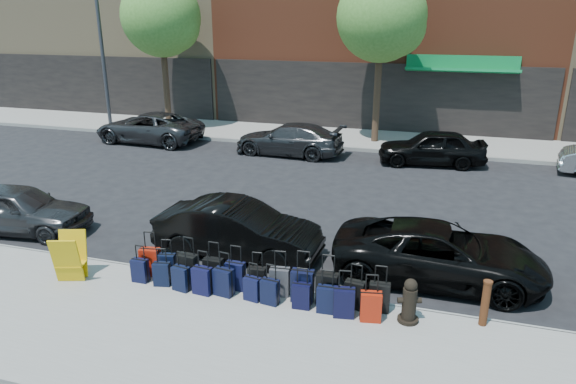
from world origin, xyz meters
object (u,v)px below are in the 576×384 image
(streetlight, at_px, (104,35))
(car_far_1, at_px, (289,139))
(car_near_2, at_px, (439,253))
(tree_center, at_px, (385,19))
(bollard, at_px, (485,302))
(car_near_1, at_px, (238,230))
(car_far_0, at_px, (149,127))
(tree_left, at_px, (164,19))
(car_near_0, at_px, (18,209))
(suitcase_front_5, at_px, (257,279))
(fire_hydrant, at_px, (409,302))
(car_far_2, at_px, (432,147))
(display_rack, at_px, (70,258))

(streetlight, distance_m, car_far_1, 11.08)
(car_far_1, bearing_deg, car_near_2, 36.87)
(tree_center, bearing_deg, bollard, -75.01)
(car_near_1, distance_m, car_far_0, 12.94)
(tree_left, distance_m, car_near_0, 13.94)
(car_far_0, bearing_deg, suitcase_front_5, 42.42)
(streetlight, distance_m, suitcase_front_5, 19.14)
(tree_left, height_order, fire_hydrant, tree_left)
(car_near_1, relative_size, car_far_0, 0.81)
(suitcase_front_5, bearing_deg, fire_hydrant, -8.85)
(streetlight, bearing_deg, car_far_1, -12.39)
(tree_left, height_order, car_near_0, tree_left)
(tree_left, relative_size, tree_center, 1.00)
(car_near_0, height_order, car_far_1, car_far_1)
(fire_hydrant, bearing_deg, car_near_1, 138.21)
(fire_hydrant, bearing_deg, tree_center, 83.12)
(car_far_0, distance_m, car_far_2, 12.61)
(streetlight, height_order, car_near_2, streetlight)
(bollard, distance_m, car_near_0, 11.84)
(car_far_1, bearing_deg, car_far_0, -88.98)
(fire_hydrant, xyz_separation_m, car_far_0, (-12.64, 11.82, 0.14))
(streetlight, relative_size, suitcase_front_5, 9.17)
(tree_left, height_order, car_far_2, tree_left)
(bollard, xyz_separation_m, display_rack, (-8.42, -0.75, 0.05))
(display_rack, xyz_separation_m, car_far_0, (-5.55, 12.28, 0.03))
(tree_center, distance_m, bollard, 15.45)
(streetlight, distance_m, fire_hydrant, 21.44)
(car_near_1, height_order, car_far_2, car_far_2)
(tree_center, relative_size, car_near_2, 1.59)
(suitcase_front_5, bearing_deg, display_rack, -175.52)
(car_far_0, bearing_deg, car_near_2, 56.46)
(car_near_1, bearing_deg, car_near_0, 95.16)
(tree_center, height_order, streetlight, streetlight)
(streetlight, relative_size, car_near_2, 1.75)
(car_near_0, bearing_deg, car_far_2, -52.60)
(streetlight, distance_m, car_far_0, 5.50)
(tree_center, xyz_separation_m, display_rack, (-4.62, -14.94, -4.75))
(tree_left, xyz_separation_m, car_far_0, (0.33, -2.65, -4.72))
(tree_left, distance_m, suitcase_front_5, 18.06)
(car_near_2, bearing_deg, tree_center, 13.02)
(streetlight, height_order, car_near_0, streetlight)
(car_far_0, bearing_deg, car_near_0, 15.16)
(tree_left, relative_size, car_near_2, 1.59)
(car_near_2, bearing_deg, car_near_1, 91.23)
(tree_center, distance_m, car_far_2, 5.99)
(fire_hydrant, height_order, bollard, bollard)
(tree_center, bearing_deg, tree_left, 180.00)
(bollard, distance_m, car_far_0, 18.12)
(car_far_0, bearing_deg, tree_left, -169.99)
(tree_center, height_order, bollard, tree_center)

